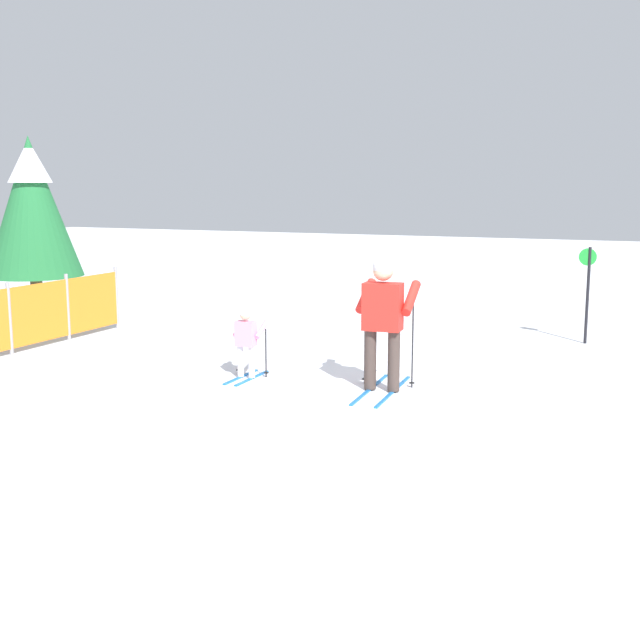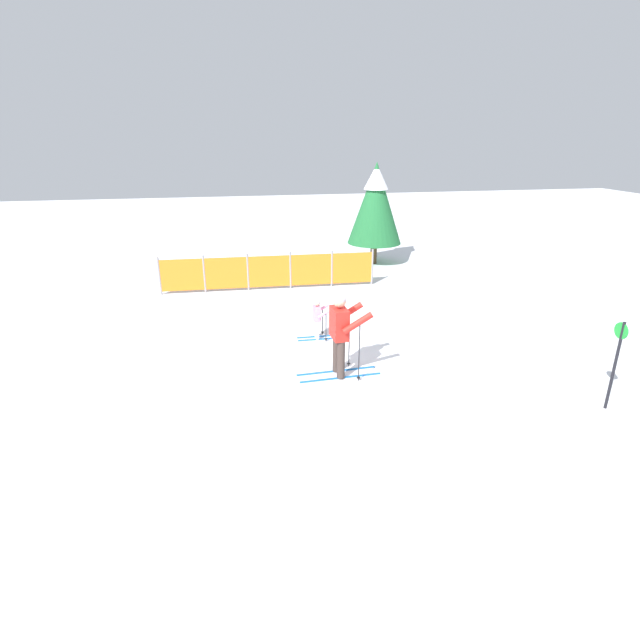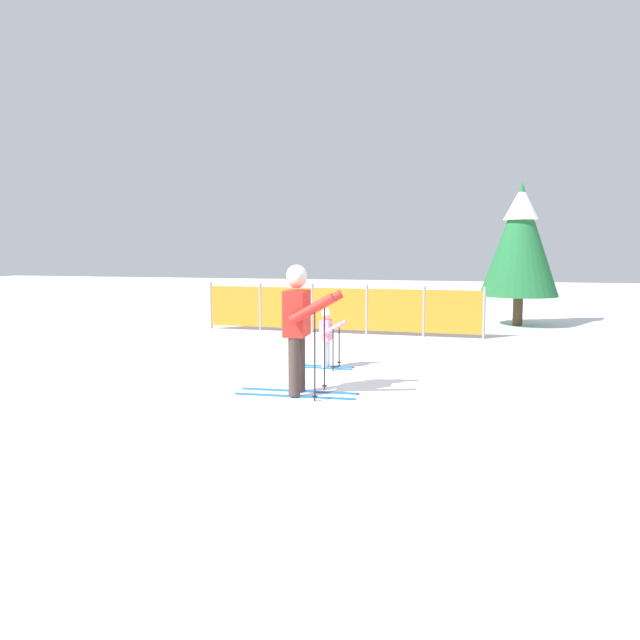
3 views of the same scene
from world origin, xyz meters
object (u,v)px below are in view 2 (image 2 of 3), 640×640
(trail_marker, at_px, (616,357))
(conifer_far, at_px, (376,202))
(skier_child, at_px, (318,316))
(safety_fence, at_px, (269,271))
(skier_adult, at_px, (341,326))

(trail_marker, bearing_deg, conifer_far, 95.43)
(skier_child, relative_size, safety_fence, 0.15)
(skier_child, height_order, trail_marker, trail_marker)
(safety_fence, distance_m, trail_marker, 9.51)
(conifer_far, distance_m, trail_marker, 10.71)
(conifer_far, height_order, trail_marker, conifer_far)
(conifer_far, bearing_deg, skier_adult, -110.70)
(conifer_far, bearing_deg, safety_fence, -147.79)
(skier_adult, bearing_deg, safety_fence, 94.62)
(safety_fence, bearing_deg, skier_child, -80.07)
(safety_fence, bearing_deg, conifer_far, 32.21)
(skier_adult, distance_m, skier_child, 1.96)
(skier_child, xyz_separation_m, conifer_far, (3.30, 6.60, 1.63))
(conifer_far, xyz_separation_m, trail_marker, (1.01, -10.59, -1.22))
(skier_adult, xyz_separation_m, skier_child, (-0.09, 1.90, -0.47))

